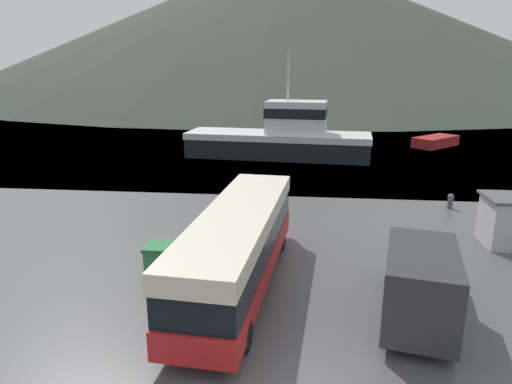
{
  "coord_description": "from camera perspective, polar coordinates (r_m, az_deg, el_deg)",
  "views": [
    {
      "loc": [
        0.02,
        -9.59,
        8.19
      ],
      "look_at": [
        -2.26,
        12.31,
        2.0
      ],
      "focal_mm": 32.0,
      "sensor_mm": 36.0,
      "label": 1
    }
  ],
  "objects": [
    {
      "name": "small_boat",
      "position": [
        50.63,
        21.52,
        5.9
      ],
      "size": [
        5.39,
        5.36,
        1.03
      ],
      "rotation": [
        0.0,
        0.0,
        2.35
      ],
      "color": "maroon",
      "rests_on": "water_surface"
    },
    {
      "name": "delivery_van",
      "position": [
        16.04,
        19.77,
        -10.43
      ],
      "size": [
        3.28,
        6.11,
        2.64
      ],
      "rotation": [
        0.0,
        0.0,
        -0.21
      ],
      "color": "#2D2D33",
      "rests_on": "ground"
    },
    {
      "name": "hill_backdrop",
      "position": [
        154.22,
        3.56,
        20.33
      ],
      "size": [
        193.41,
        193.41,
        41.36
      ],
      "primitive_type": "cone",
      "color": "#333D33",
      "rests_on": "ground"
    },
    {
      "name": "storage_bin",
      "position": [
        18.62,
        -12.0,
        -8.39
      ],
      "size": [
        1.02,
        1.18,
        1.37
      ],
      "color": "#287F3D",
      "rests_on": "ground"
    },
    {
      "name": "fishing_boat",
      "position": [
        41.52,
        3.27,
        6.9
      ],
      "size": [
        16.86,
        6.21,
        9.37
      ],
      "rotation": [
        0.0,
        0.0,
        1.47
      ],
      "color": "black",
      "rests_on": "water_surface"
    },
    {
      "name": "water_surface",
      "position": [
        148.36,
        6.08,
        12.46
      ],
      "size": [
        240.0,
        240.0,
        0.0
      ],
      "primitive_type": "plane",
      "color": "slate",
      "rests_on": "ground"
    },
    {
      "name": "tour_bus",
      "position": [
        17.12,
        -2.17,
        -6.48
      ],
      "size": [
        3.41,
        11.38,
        3.05
      ],
      "rotation": [
        0.0,
        0.0,
        -0.09
      ],
      "color": "red",
      "rests_on": "ground"
    },
    {
      "name": "mooring_bollard",
      "position": [
        29.04,
        23.13,
        -0.98
      ],
      "size": [
        0.36,
        0.36,
        0.89
      ],
      "color": "#4C4C51",
      "rests_on": "ground"
    }
  ]
}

